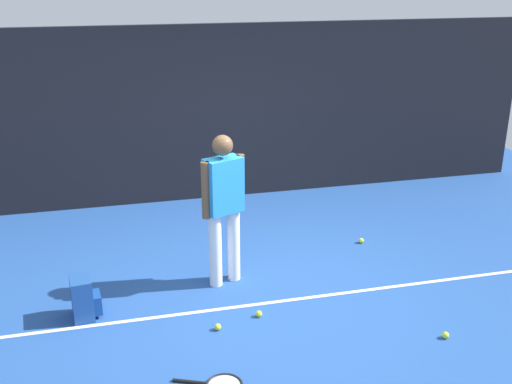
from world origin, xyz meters
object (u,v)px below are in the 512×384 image
backpack (84,298)px  tennis_ball_near_player (446,335)px  tennis_ball_far_left (259,314)px  tennis_player (224,201)px  tennis_ball_mid_court (361,241)px  tennis_ball_by_fence (218,327)px

backpack → tennis_ball_near_player: 3.56m
tennis_ball_near_player → tennis_ball_far_left: 1.82m
backpack → tennis_player: bearing=-82.5°
tennis_ball_far_left → backpack: bearing=165.9°
tennis_player → tennis_ball_mid_court: bearing=-4.8°
backpack → tennis_ball_far_left: (1.70, -0.43, -0.18)m
tennis_player → tennis_ball_near_player: tennis_player is taller
tennis_ball_by_fence → tennis_ball_far_left: bearing=16.8°
tennis_player → tennis_ball_mid_court: 2.19m
tennis_player → tennis_ball_by_fence: tennis_player is taller
tennis_player → backpack: bearing=172.4°
tennis_ball_near_player → tennis_ball_far_left: bearing=154.1°
backpack → tennis_ball_by_fence: size_ratio=6.67×
tennis_ball_near_player → tennis_ball_by_fence: 2.18m
tennis_ball_far_left → tennis_ball_by_fence: bearing=-163.2°
tennis_ball_far_left → tennis_ball_mid_court: bearing=39.0°
tennis_ball_near_player → tennis_ball_by_fence: size_ratio=1.00×
backpack → tennis_ball_near_player: backpack is taller
tennis_ball_by_fence → backpack: bearing=155.9°
tennis_ball_by_fence → tennis_ball_mid_court: 2.63m
tennis_ball_near_player → tennis_ball_far_left: size_ratio=1.00×
tennis_ball_near_player → tennis_ball_by_fence: bearing=162.4°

